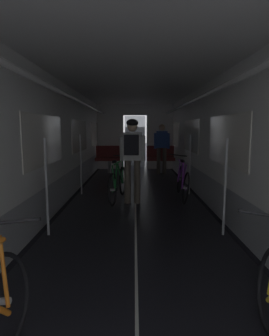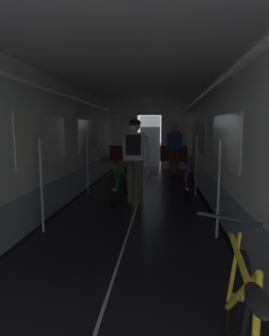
% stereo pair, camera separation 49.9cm
% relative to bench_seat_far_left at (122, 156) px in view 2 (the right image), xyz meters
% --- Properties ---
extents(train_car_shell, '(3.14, 12.34, 2.57)m').
position_rel_bench_seat_far_left_xyz_m(train_car_shell, '(0.90, -4.47, 1.13)').
color(train_car_shell, black).
rests_on(train_car_shell, ground).
extents(bench_seat_far_left, '(0.98, 0.51, 0.95)m').
position_rel_bench_seat_far_left_xyz_m(bench_seat_far_left, '(0.00, 0.00, 0.00)').
color(bench_seat_far_left, gray).
rests_on(bench_seat_far_left, ground).
extents(bench_seat_far_right, '(0.98, 0.51, 0.95)m').
position_rel_bench_seat_far_left_xyz_m(bench_seat_far_right, '(1.80, 0.00, 0.00)').
color(bench_seat_far_right, gray).
rests_on(bench_seat_far_right, ground).
extents(bicycle_purple, '(0.44, 1.69, 0.95)m').
position_rel_bench_seat_far_left_xyz_m(bicycle_purple, '(1.95, -3.75, -0.19)').
color(bicycle_purple, black).
rests_on(bicycle_purple, ground).
extents(person_cyclist_aisle, '(0.55, 0.41, 1.73)m').
position_rel_bench_seat_far_left_xyz_m(person_cyclist_aisle, '(0.84, -4.20, 0.50)').
color(person_cyclist_aisle, brown).
rests_on(person_cyclist_aisle, ground).
extents(bicycle_green_in_aisle, '(0.46, 1.68, 0.94)m').
position_rel_bench_seat_far_left_xyz_m(bicycle_green_in_aisle, '(0.53, -3.93, -0.18)').
color(bicycle_green_in_aisle, black).
rests_on(bicycle_green_in_aisle, ground).
extents(person_standing_near_bench, '(0.53, 0.23, 1.69)m').
position_rel_bench_seat_far_left_xyz_m(person_standing_near_bench, '(1.80, -0.38, 0.41)').
color(person_standing_near_bench, brown).
rests_on(person_standing_near_bench, ground).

